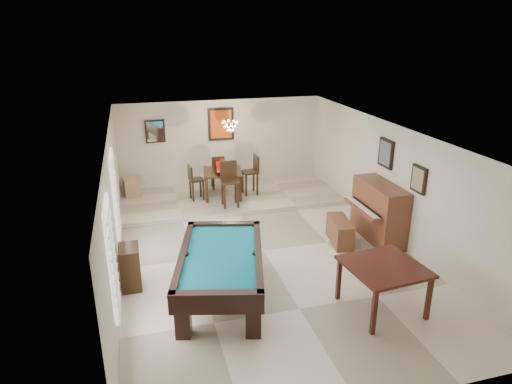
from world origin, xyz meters
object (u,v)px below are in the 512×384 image
dining_chair_north (218,172)px  dining_chair_west (196,182)px  piano_bench (340,231)px  upright_piano (373,212)px  apothecary_chest (130,267)px  flower_vase (222,163)px  dining_table (223,182)px  pool_table (221,277)px  dining_chair_east (250,175)px  corner_bench (132,187)px  dining_chair_south (230,185)px  chandelier (230,122)px  square_table (382,287)px

dining_chair_north → dining_chair_west: size_ratio=1.03×
piano_bench → dining_chair_north: dining_chair_north is taller
upright_piano → apothecary_chest: size_ratio=1.93×
piano_bench → flower_vase: bearing=121.1°
upright_piano → dining_table: size_ratio=1.53×
pool_table → dining_chair_east: bearing=83.8°
piano_bench → corner_bench: 6.02m
apothecary_chest → corner_bench: apothecary_chest is taller
pool_table → dining_chair_west: dining_chair_west is taller
dining_table → dining_chair_west: size_ratio=1.07×
pool_table → dining_table: (1.00, 4.81, 0.11)m
dining_chair_south → dining_chair_west: 1.07m
dining_table → chandelier: chandelier is taller
apothecary_chest → dining_chair_north: (2.54, 4.70, 0.20)m
dining_chair_south → square_table: bearing=-70.9°
piano_bench → apothecary_chest: bearing=-171.6°
apothecary_chest → flower_vase: flower_vase is taller
square_table → upright_piano: 2.79m
pool_table → dining_chair_north: dining_chair_north is taller
upright_piano → dining_chair_west: (-3.50, 3.28, -0.06)m
pool_table → corner_bench: (-1.44, 5.57, -0.08)m
piano_bench → dining_table: bearing=121.1°
dining_chair_west → corner_bench: bearing=57.4°
dining_table → dining_chair_east: bearing=-1.1°
square_table → dining_chair_south: dining_chair_south is taller
dining_chair_north → corner_bench: bearing=0.4°
apothecary_chest → dining_chair_east: (3.32, 3.97, 0.27)m
dining_table → dining_chair_south: (0.04, -0.78, 0.17)m
dining_chair_south → corner_bench: bearing=150.2°
upright_piano → flower_vase: upright_piano is taller
apothecary_chest → dining_chair_east: size_ratio=0.74×
flower_vase → dining_chair_south: bearing=-87.3°
square_table → dining_chair_south: size_ratio=1.03×
chandelier → upright_piano: bearing=-52.3°
apothecary_chest → dining_chair_west: (1.82, 3.94, 0.19)m
apothecary_chest → flower_vase: bearing=57.4°
square_table → chandelier: chandelier is taller
dining_chair_west → chandelier: chandelier is taller
chandelier → dining_chair_south: bearing=-104.6°
upright_piano → dining_chair_east: (-1.99, 3.31, 0.02)m
upright_piano → flower_vase: (-2.77, 3.33, 0.43)m
piano_bench → corner_bench: (-4.44, 4.07, 0.09)m
dining_chair_south → chandelier: bearing=77.5°
chandelier → square_table: bearing=-76.9°
flower_vase → dining_chair_north: size_ratio=0.24×
square_table → dining_chair_north: size_ratio=1.23×
piano_bench → flower_vase: 3.95m
dining_chair_north → corner_bench: 2.45m
dining_chair_north → dining_chair_east: 1.07m
square_table → apothecary_chest: 4.53m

